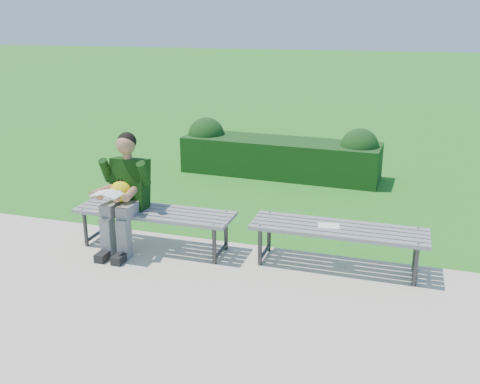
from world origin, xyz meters
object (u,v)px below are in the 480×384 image
Objects in this scene: seated_boy at (124,190)px; paper_sheet at (329,226)px; hedge at (278,154)px; bench_left at (154,215)px; bench_right at (338,232)px.

paper_sheet is (2.23, 0.21, -0.24)m from seated_boy.
hedge is at bearing 111.81° from paper_sheet.
bench_left is 2.03m from bench_right.
hedge is 3.62m from seated_boy.
hedge is 3.53m from paper_sheet.
bench_right is 0.12m from paper_sheet.
bench_right is 7.35× the size of paper_sheet.
seated_boy reaches higher than bench_left.
seated_boy reaches higher than bench_right.
bench_left and bench_right have the same top height.
bench_left is at bearing -100.34° from hedge.
seated_boy is (-0.30, -0.09, 0.30)m from bench_left.
bench_left is 1.93m from paper_sheet.
seated_boy is at bearing -162.68° from bench_left.
bench_right is (1.41, -3.28, 0.05)m from hedge.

